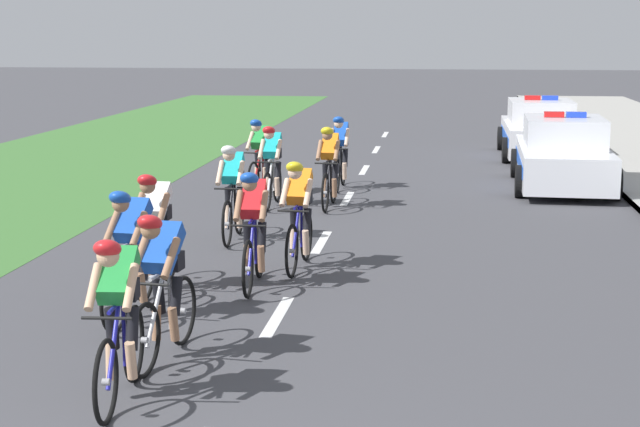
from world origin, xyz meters
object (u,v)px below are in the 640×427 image
cyclist_second (163,284)px  police_car_second (540,131)px  cyclist_fourth (156,230)px  cyclist_seventh (233,191)px  cyclist_eleventh (260,155)px  cyclist_tenth (340,151)px  cyclist_third (132,252)px  cyclist_ninth (329,166)px  cyclist_lead (118,316)px  cyclist_sixth (299,213)px  police_car_nearest (563,156)px  cyclist_fifth (253,227)px  cyclist_eighth (272,165)px

cyclist_second → police_car_second: bearing=72.8°
cyclist_fourth → police_car_second: size_ratio=0.39×
cyclist_seventh → cyclist_eleventh: bearing=95.1°
cyclist_fourth → cyclist_tenth: size_ratio=1.00×
cyclist_third → cyclist_ninth: bearing=79.5°
cyclist_ninth → cyclist_second: bearing=-94.2°
cyclist_lead → cyclist_sixth: same height
cyclist_fourth → cyclist_sixth: same height
police_car_second → cyclist_eleventh: bearing=-132.0°
cyclist_tenth → police_car_nearest: police_car_nearest is taller
cyclist_ninth → cyclist_lead: bearing=-94.1°
cyclist_eleventh → cyclist_ninth: bearing=-40.6°
cyclist_eleventh → police_car_second: (6.07, 6.74, -0.11)m
cyclist_lead → cyclist_ninth: size_ratio=1.00×
cyclist_lead → cyclist_eleventh: (-0.84, 11.01, 0.00)m
cyclist_sixth → police_car_nearest: bearing=60.1°
cyclist_fifth → cyclist_tenth: bearing=88.2°
cyclist_fifth → cyclist_eleventh: 7.17m
cyclist_seventh → cyclist_ninth: 3.23m
cyclist_seventh → cyclist_eleventh: 4.35m
cyclist_fifth → cyclist_eleventh: bearing=100.1°
cyclist_eighth → police_car_nearest: police_car_nearest is taller
cyclist_sixth → police_car_second: size_ratio=0.39×
cyclist_eleventh → cyclist_fifth: bearing=-79.9°
cyclist_third → cyclist_tenth: 9.58m
cyclist_fifth → police_car_second: 14.61m
cyclist_lead → cyclist_fourth: same height
cyclist_eleventh → police_car_nearest: (6.07, 1.60, -0.11)m
cyclist_seventh → cyclist_tenth: (1.11, 5.21, 0.00)m
cyclist_fourth → police_car_second: (5.99, 14.12, -0.11)m
cyclist_lead → cyclist_tenth: (0.66, 11.88, 0.00)m
cyclist_second → cyclist_eleventh: 9.95m
cyclist_seventh → cyclist_sixth: bearing=-52.6°
police_car_nearest → police_car_second: size_ratio=1.01×
cyclist_fourth → cyclist_ninth: 6.24m
cyclist_sixth → cyclist_tenth: bearing=91.5°
cyclist_fourth → cyclist_seventh: same height
cyclist_seventh → cyclist_eighth: same height
cyclist_ninth → police_car_second: police_car_second is taller
cyclist_second → cyclist_fifth: 2.86m
cyclist_eighth → police_car_second: size_ratio=0.39×
cyclist_lead → cyclist_fifth: size_ratio=1.00×
cyclist_lead → cyclist_seventh: size_ratio=1.00×
cyclist_third → cyclist_fourth: size_ratio=1.00×
cyclist_fourth → cyclist_sixth: bearing=40.5°
cyclist_fifth → cyclist_tenth: 7.94m
cyclist_fifth → cyclist_sixth: (0.43, 1.04, 0.00)m
cyclist_fourth → cyclist_ninth: same height
cyclist_tenth → cyclist_sixth: bearing=-88.5°
police_car_nearest → cyclist_second: bearing=-114.1°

